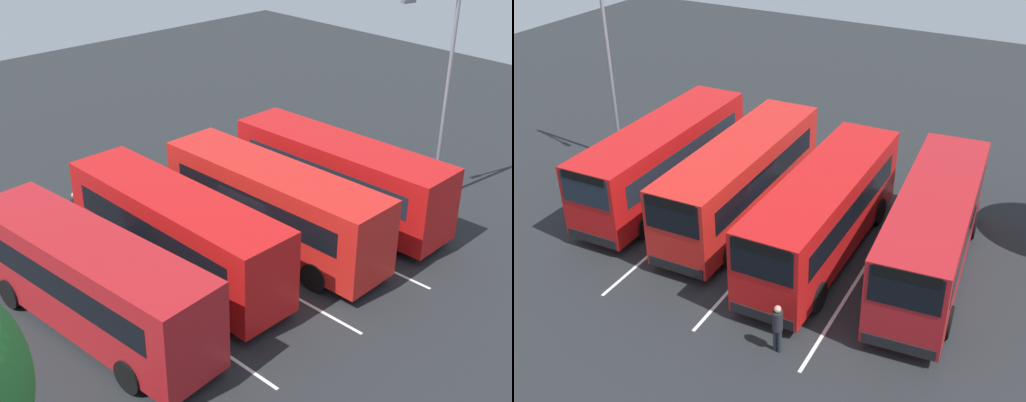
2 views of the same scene
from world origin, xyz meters
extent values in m
plane|color=#232628|center=(0.00, 0.00, 0.00)|extent=(64.14, 64.14, 0.00)
cube|color=red|center=(-0.41, -5.72, 1.83)|extent=(9.68, 2.80, 2.92)
cube|color=#19232D|center=(4.34, -5.51, 2.61)|extent=(0.21, 2.10, 1.22)
cube|color=#19232D|center=(-0.46, -4.55, 2.18)|extent=(8.05, 0.43, 0.93)
cube|color=#19232D|center=(-0.36, -6.88, 2.18)|extent=(8.05, 0.43, 0.93)
cube|color=black|center=(4.36, -5.51, 3.10)|extent=(0.18, 1.91, 0.32)
cube|color=black|center=(4.37, -5.51, 0.59)|extent=(0.20, 2.20, 0.36)
cylinder|color=black|center=(2.60, -4.45, 0.53)|extent=(1.06, 0.33, 1.05)
cylinder|color=black|center=(2.70, -6.71, 0.53)|extent=(1.06, 0.33, 1.05)
cylinder|color=black|center=(-3.53, -4.72, 0.53)|extent=(1.06, 0.33, 1.05)
cylinder|color=black|center=(-3.43, -6.98, 0.53)|extent=(1.06, 0.33, 1.05)
cube|color=red|center=(-0.42, -1.93, 1.83)|extent=(9.68, 2.80, 2.92)
cube|color=black|center=(4.33, -1.72, 2.61)|extent=(0.21, 2.10, 1.22)
cube|color=black|center=(-0.47, -0.77, 2.18)|extent=(8.05, 0.43, 0.93)
cube|color=black|center=(-0.37, -3.09, 2.18)|extent=(8.05, 0.43, 0.93)
cube|color=black|center=(4.35, -1.72, 3.10)|extent=(0.18, 1.91, 0.32)
cube|color=black|center=(4.36, -1.72, 0.59)|extent=(0.20, 2.20, 0.36)
cylinder|color=black|center=(2.60, -0.67, 0.53)|extent=(1.06, 0.33, 1.05)
cylinder|color=black|center=(2.70, -2.93, 0.53)|extent=(1.06, 0.33, 1.05)
cylinder|color=black|center=(-3.53, -0.94, 0.53)|extent=(1.06, 0.33, 1.05)
cylinder|color=black|center=(-3.43, -3.20, 0.53)|extent=(1.06, 0.33, 1.05)
cube|color=red|center=(0.40, 2.00, 1.83)|extent=(9.65, 2.67, 2.92)
cube|color=black|center=(5.15, 2.14, 2.61)|extent=(0.18, 2.10, 1.22)
cube|color=black|center=(0.37, 3.16, 2.18)|extent=(8.05, 0.32, 0.93)
cube|color=black|center=(0.44, 0.84, 2.18)|extent=(8.05, 0.32, 0.93)
cube|color=black|center=(5.17, 2.14, 3.10)|extent=(0.16, 1.91, 0.32)
cube|color=black|center=(5.18, 2.14, 0.59)|extent=(0.16, 2.20, 0.36)
cylinder|color=black|center=(3.44, 3.22, 0.53)|extent=(1.06, 0.31, 1.05)
cylinder|color=black|center=(3.50, 0.96, 0.53)|extent=(1.06, 0.31, 1.05)
cylinder|color=black|center=(-2.70, 3.04, 0.53)|extent=(1.06, 0.31, 1.05)
cylinder|color=black|center=(-2.63, 0.78, 0.53)|extent=(1.06, 0.31, 1.05)
cube|color=#AD191E|center=(-0.29, 5.78, 1.83)|extent=(9.79, 3.41, 2.92)
cube|color=black|center=(4.43, 6.29, 2.61)|extent=(0.35, 2.10, 1.22)
cube|color=black|center=(-0.42, 6.94, 2.18)|extent=(8.02, 0.95, 0.93)
cube|color=black|center=(-0.17, 4.62, 2.18)|extent=(8.02, 0.95, 0.93)
cube|color=black|center=(4.45, 6.30, 3.10)|extent=(0.31, 1.91, 0.32)
cube|color=black|center=(4.46, 6.30, 0.59)|extent=(0.34, 2.19, 0.36)
cylinder|color=black|center=(2.64, 7.24, 0.53)|extent=(1.08, 0.39, 1.05)
cylinder|color=black|center=(2.88, 4.99, 0.53)|extent=(1.08, 0.39, 1.05)
cylinder|color=black|center=(-3.46, 6.57, 0.53)|extent=(1.08, 0.39, 1.05)
cylinder|color=black|center=(-3.22, 4.32, 0.53)|extent=(1.08, 0.39, 1.05)
cylinder|color=#232833|center=(5.76, 2.92, 0.41)|extent=(0.13, 0.13, 0.83)
cylinder|color=#232833|center=(5.77, 3.08, 0.41)|extent=(0.13, 0.13, 0.83)
cylinder|color=#232328|center=(5.76, 3.00, 1.15)|extent=(0.35, 0.35, 0.65)
sphere|color=tan|center=(5.76, 3.00, 1.59)|extent=(0.22, 0.22, 0.22)
cylinder|color=gray|center=(-2.32, -9.85, 4.48)|extent=(0.16, 0.16, 8.96)
cube|color=silver|center=(0.00, -3.72, 0.00)|extent=(12.54, 0.65, 0.01)
cube|color=silver|center=(0.00, 0.00, 0.00)|extent=(12.54, 0.65, 0.01)
cube|color=silver|center=(0.00, 3.72, 0.00)|extent=(12.54, 0.65, 0.01)
camera|label=1|loc=(-16.86, 14.01, 13.67)|focal=48.16mm
camera|label=2|loc=(18.70, 9.83, 13.52)|focal=45.09mm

